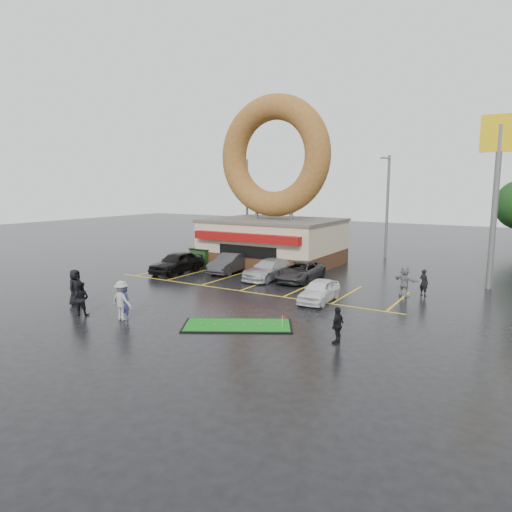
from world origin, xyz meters
The scene contains 19 objects.
ground centered at (0.00, 0.00, 0.00)m, with size 120.00×120.00×0.00m, color black.
donut_shop centered at (-3.00, 12.97, 4.46)m, with size 10.20×8.70×13.50m.
shell_sign centered at (13.00, 12.00, 7.38)m, with size 2.20×0.36×10.60m.
streetlight_left centered at (-10.00, 19.92, 4.78)m, with size 0.40×2.21×9.00m.
streetlight_mid centered at (4.00, 20.92, 4.78)m, with size 0.40×2.21×9.00m.
car_black centered at (-7.11, 5.80, 0.79)m, with size 1.87×4.65×1.59m, color black.
car_dgrey centered at (-3.89, 8.00, 0.72)m, with size 1.52×4.35×1.43m, color #2F2F31.
car_silver centered at (-0.24, 7.47, 0.68)m, with size 1.91×4.71×1.37m, color #B8B9BE.
car_grey centered at (1.87, 8.00, 0.65)m, with size 2.15×4.66×1.30m, color #2B2B2E.
car_white centered at (5.23, 3.50, 0.63)m, with size 1.48×3.69×1.26m, color white.
person_blue centered at (-1.38, -4.55, 0.81)m, with size 0.59×0.39×1.61m, color navy.
person_blackjkt centered at (-3.84, -5.11, 0.85)m, with size 0.82×0.64×1.69m, color black.
person_hoodie centered at (-1.46, -4.63, 0.96)m, with size 1.24×0.71×1.92m, color #959698.
person_bystander centered at (-5.65, -4.06, 0.98)m, with size 0.96×0.63×1.97m, color black.
person_cameraman centered at (8.60, -2.38, 0.77)m, with size 0.90×0.37×1.53m, color black.
person_walker_near centered at (8.95, 7.32, 0.89)m, with size 1.65×0.52×1.78m, color gray.
person_walker_far centered at (9.90, 7.95, 0.79)m, with size 0.57×0.38×1.57m, color black.
dumpster centered at (-7.50, 9.35, 0.65)m, with size 1.80×1.20×1.30m, color #1C441A.
putting_green centered at (3.83, -2.59, 0.04)m, with size 5.41×4.36×0.62m.
Camera 1 is at (15.07, -19.42, 6.42)m, focal length 32.00 mm.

